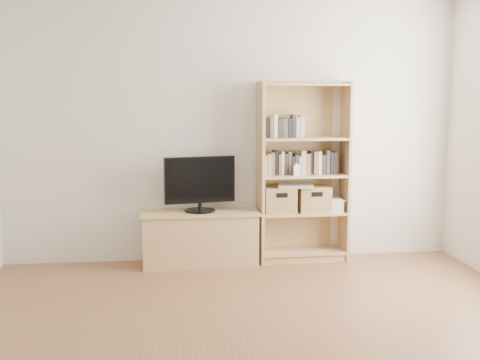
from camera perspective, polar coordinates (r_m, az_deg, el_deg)
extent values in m
cube|color=silver|center=(5.97, -0.74, 4.75)|extent=(4.50, 0.02, 2.60)
cube|color=#A68055|center=(5.90, -3.79, -5.62)|extent=(1.10, 0.42, 0.50)
cube|color=#A68055|center=(5.96, 6.03, 0.73)|extent=(0.90, 0.35, 1.78)
cube|color=black|center=(5.79, -3.84, -0.37)|extent=(0.69, 0.19, 0.54)
cube|color=tan|center=(5.97, 6.00, 1.62)|extent=(0.83, 0.17, 0.22)
cube|color=tan|center=(5.90, 4.18, 4.92)|extent=(0.35, 0.14, 0.18)
cube|color=white|center=(5.84, 5.35, 0.89)|extent=(0.06, 0.04, 0.10)
cube|color=#A07A48|center=(5.94, 3.80, -1.88)|extent=(0.31, 0.26, 0.25)
cube|color=#A07A48|center=(6.03, 7.00, -1.79)|extent=(0.31, 0.26, 0.25)
cube|color=silver|center=(5.94, 5.33, -0.54)|extent=(0.38, 0.30, 0.03)
cube|color=beige|center=(6.10, 8.78, -2.39)|extent=(0.17, 0.25, 0.11)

